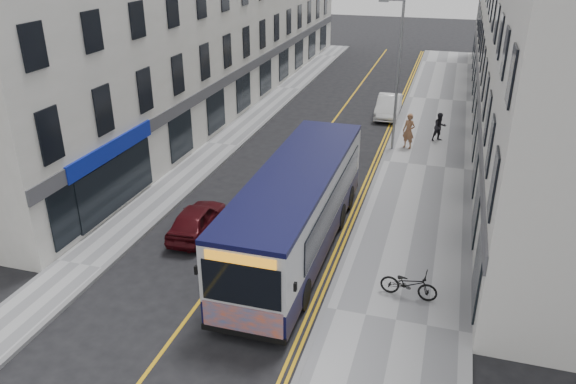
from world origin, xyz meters
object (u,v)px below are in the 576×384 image
Objects in this scene: pedestrian_near at (409,131)px; pedestrian_far at (440,127)px; city_bus at (297,207)px; car_white at (389,106)px; bicycle at (409,284)px; car_maroon at (197,219)px; streetlamp at (397,71)px.

pedestrian_far is at bearing 71.62° from pedestrian_near.
car_white is (1.06, 18.25, -1.12)m from city_bus.
pedestrian_near reaches higher than car_white.
pedestrian_near is 0.47× the size of car_white.
car_white is (-3.42, 4.32, -0.25)m from pedestrian_far.
pedestrian_near is (2.90, 12.22, -0.72)m from city_bus.
car_maroon is (-8.47, 2.15, 0.01)m from bicycle.
bicycle is at bearing -24.94° from city_bus.
bicycle is (4.33, -2.01, -1.20)m from city_bus.
streetlamp is 13.78m from car_maroon.
bicycle is 8.74m from car_maroon.
car_white is at bearing 131.41° from pedestrian_near.
streetlamp is 12.32m from city_bus.
city_bus is 6.15× the size of bicycle.
car_maroon is at bearing 178.13° from city_bus.
car_white reaches higher than bicycle.
pedestrian_near is at bearing 21.78° from streetlamp.
pedestrian_near is at bearing -123.52° from car_maroon.
pedestrian_near is 2.33m from pedestrian_far.
streetlamp reaches higher than bicycle.
car_white is at bearing -109.30° from car_maroon.
car_maroon reaches higher than bicycle.
pedestrian_near reaches higher than bicycle.
streetlamp is 4.93× the size of pedestrian_far.
city_bus is 4.92m from bicycle.
pedestrian_far is at bearing 72.17° from city_bus.
city_bus is 14.65m from pedestrian_far.
car_white is (-0.97, 6.38, -3.70)m from streetlamp.
pedestrian_near is 14.00m from car_maroon.
pedestrian_near is 0.53× the size of car_maroon.
pedestrian_near is at bearing 10.93° from bicycle.
streetlamp is 3.43m from pedestrian_near.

